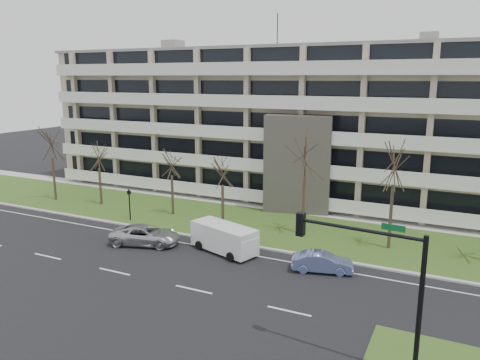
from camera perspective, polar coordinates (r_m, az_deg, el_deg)
The scene contains 17 objects.
ground at distance 28.62m, azimuth -5.66°, elevation -13.15°, with size 160.00×160.00×0.00m, color black.
grass_verge at distance 39.46m, azimuth 4.28°, elevation -5.76°, with size 90.00×10.00×0.06m, color #34511B.
curb at distance 35.10m, azimuth 1.23°, elevation -8.02°, with size 90.00×0.35×0.12m, color #B2B2AD.
sidewalk at distance 44.39m, azimuth 6.91°, elevation -3.72°, with size 90.00×2.00×0.08m, color #B2B2AD.
lane_edge_line at distance 33.85m, azimuth 0.16°, elevation -8.91°, with size 90.00×0.12×0.01m, color white.
apartment_building at distance 49.39m, azimuth 9.75°, elevation 6.79°, with size 60.50×15.10×18.75m.
silver_pickup at distance 36.07m, azimuth -11.47°, elevation -6.59°, with size 2.40×5.21×1.45m, color #BABDC2.
blue_sedan at distance 31.09m, azimuth 10.00°, elevation -9.84°, with size 1.37×3.92×1.29m, color #798AD2.
white_van at distance 33.68m, azimuth -1.88°, elevation -6.87°, with size 5.48×3.40×2.00m.
traffic_signal at distance 20.67m, azimuth 16.16°, elevation -11.10°, with size 5.67×0.86×6.57m.
pedestrian_signal at distance 41.79m, azimuth -13.33°, elevation -2.48°, with size 0.28×0.23×2.85m.
tree_0 at distance 50.39m, azimuth -22.07°, elevation 4.49°, with size 3.95×3.95×7.90m.
tree_1 at distance 47.18m, azimuth -16.90°, elevation 3.10°, with size 3.29×3.29×6.57m.
tree_2 at distance 42.21m, azimuth -8.37°, elevation 2.42°, with size 3.27×3.27×6.53m.
tree_3 at distance 38.29m, azimuth -2.16°, elevation 1.36°, with size 3.20×3.20×6.41m.
tree_4 at distance 36.51m, azimuth 7.94°, elevation 3.25°, with size 4.22×4.22×8.45m.
tree_5 at distance 34.71m, azimuth 18.35°, elevation 2.44°, with size 4.29×4.29×8.59m.
Camera 1 is at (13.68, -21.90, 12.35)m, focal length 35.00 mm.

